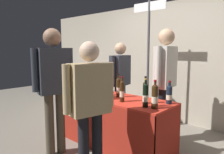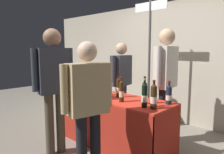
{
  "view_description": "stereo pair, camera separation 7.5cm",
  "coord_description": "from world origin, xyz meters",
  "px_view_note": "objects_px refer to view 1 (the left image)",
  "views": [
    {
      "loc": [
        2.07,
        -2.31,
        1.45
      ],
      "look_at": [
        0.0,
        0.0,
        1.05
      ],
      "focal_mm": 33.74,
      "sensor_mm": 36.0,
      "label": 1
    },
    {
      "loc": [
        2.12,
        -2.26,
        1.45
      ],
      "look_at": [
        0.0,
        0.0,
        1.05
      ],
      "focal_mm": 33.74,
      "sensor_mm": 36.0,
      "label": 2
    }
  ],
  "objects_px": {
    "featured_wine_bottle": "(145,92)",
    "taster_foreground_right": "(54,80)",
    "display_bottle_0": "(119,87)",
    "tasting_table": "(112,112)",
    "vendor_presenter": "(120,77)",
    "booth_signpost": "(148,51)",
    "flower_vase": "(79,85)",
    "wine_glass_near_vendor": "(110,86)"
  },
  "relations": [
    {
      "from": "tasting_table",
      "to": "featured_wine_bottle",
      "type": "height_order",
      "value": "featured_wine_bottle"
    },
    {
      "from": "wine_glass_near_vendor",
      "to": "flower_vase",
      "type": "height_order",
      "value": "flower_vase"
    },
    {
      "from": "display_bottle_0",
      "to": "booth_signpost",
      "type": "bearing_deg",
      "value": 93.7
    },
    {
      "from": "wine_glass_near_vendor",
      "to": "booth_signpost",
      "type": "bearing_deg",
      "value": 71.36
    },
    {
      "from": "flower_vase",
      "to": "vendor_presenter",
      "type": "xyz_separation_m",
      "value": [
        0.2,
        0.83,
        0.08
      ]
    },
    {
      "from": "tasting_table",
      "to": "booth_signpost",
      "type": "height_order",
      "value": "booth_signpost"
    },
    {
      "from": "display_bottle_0",
      "to": "vendor_presenter",
      "type": "bearing_deg",
      "value": 127.85
    },
    {
      "from": "tasting_table",
      "to": "booth_signpost",
      "type": "bearing_deg",
      "value": 88.38
    },
    {
      "from": "taster_foreground_right",
      "to": "vendor_presenter",
      "type": "bearing_deg",
      "value": 14.57
    },
    {
      "from": "featured_wine_bottle",
      "to": "display_bottle_0",
      "type": "relative_size",
      "value": 1.03
    },
    {
      "from": "featured_wine_bottle",
      "to": "display_bottle_0",
      "type": "height_order",
      "value": "featured_wine_bottle"
    },
    {
      "from": "display_bottle_0",
      "to": "vendor_presenter",
      "type": "xyz_separation_m",
      "value": [
        -0.51,
        0.65,
        0.05
      ]
    },
    {
      "from": "tasting_table",
      "to": "featured_wine_bottle",
      "type": "xyz_separation_m",
      "value": [
        0.59,
        -0.01,
        0.38
      ]
    },
    {
      "from": "wine_glass_near_vendor",
      "to": "tasting_table",
      "type": "bearing_deg",
      "value": -43.12
    },
    {
      "from": "taster_foreground_right",
      "to": "tasting_table",
      "type": "bearing_deg",
      "value": -14.57
    },
    {
      "from": "featured_wine_bottle",
      "to": "display_bottle_0",
      "type": "xyz_separation_m",
      "value": [
        -0.5,
        0.06,
        -0.0
      ]
    },
    {
      "from": "display_bottle_0",
      "to": "wine_glass_near_vendor",
      "type": "xyz_separation_m",
      "value": [
        -0.31,
        0.16,
        -0.04
      ]
    },
    {
      "from": "display_bottle_0",
      "to": "booth_signpost",
      "type": "relative_size",
      "value": 0.15
    },
    {
      "from": "tasting_table",
      "to": "taster_foreground_right",
      "type": "distance_m",
      "value": 0.99
    },
    {
      "from": "vendor_presenter",
      "to": "featured_wine_bottle",
      "type": "bearing_deg",
      "value": 44.96
    },
    {
      "from": "display_bottle_0",
      "to": "flower_vase",
      "type": "distance_m",
      "value": 0.73
    },
    {
      "from": "wine_glass_near_vendor",
      "to": "taster_foreground_right",
      "type": "xyz_separation_m",
      "value": [
        -0.17,
        -0.95,
        0.18
      ]
    },
    {
      "from": "featured_wine_bottle",
      "to": "taster_foreground_right",
      "type": "relative_size",
      "value": 0.21
    },
    {
      "from": "display_bottle_0",
      "to": "featured_wine_bottle",
      "type": "bearing_deg",
      "value": -6.72
    },
    {
      "from": "tasting_table",
      "to": "booth_signpost",
      "type": "distance_m",
      "value": 1.31
    },
    {
      "from": "tasting_table",
      "to": "vendor_presenter",
      "type": "bearing_deg",
      "value": 120.92
    },
    {
      "from": "featured_wine_bottle",
      "to": "flower_vase",
      "type": "xyz_separation_m",
      "value": [
        -1.21,
        -0.12,
        -0.03
      ]
    },
    {
      "from": "taster_foreground_right",
      "to": "booth_signpost",
      "type": "relative_size",
      "value": 0.75
    },
    {
      "from": "flower_vase",
      "to": "booth_signpost",
      "type": "xyz_separation_m",
      "value": [
        0.65,
        1.08,
        0.55
      ]
    },
    {
      "from": "tasting_table",
      "to": "flower_vase",
      "type": "bearing_deg",
      "value": -168.27
    },
    {
      "from": "vendor_presenter",
      "to": "booth_signpost",
      "type": "height_order",
      "value": "booth_signpost"
    },
    {
      "from": "display_bottle_0",
      "to": "flower_vase",
      "type": "xyz_separation_m",
      "value": [
        -0.7,
        -0.18,
        -0.03
      ]
    },
    {
      "from": "flower_vase",
      "to": "wine_glass_near_vendor",
      "type": "bearing_deg",
      "value": 40.26
    },
    {
      "from": "wine_glass_near_vendor",
      "to": "flower_vase",
      "type": "xyz_separation_m",
      "value": [
        -0.4,
        -0.34,
        0.01
      ]
    },
    {
      "from": "display_bottle_0",
      "to": "taster_foreground_right",
      "type": "xyz_separation_m",
      "value": [
        -0.48,
        -0.79,
        0.14
      ]
    },
    {
      "from": "vendor_presenter",
      "to": "taster_foreground_right",
      "type": "xyz_separation_m",
      "value": [
        0.03,
        -1.45,
        0.09
      ]
    },
    {
      "from": "flower_vase",
      "to": "taster_foreground_right",
      "type": "bearing_deg",
      "value": -69.88
    },
    {
      "from": "display_bottle_0",
      "to": "taster_foreground_right",
      "type": "relative_size",
      "value": 0.2
    },
    {
      "from": "flower_vase",
      "to": "taster_foreground_right",
      "type": "xyz_separation_m",
      "value": [
        0.22,
        -0.61,
        0.17
      ]
    },
    {
      "from": "featured_wine_bottle",
      "to": "vendor_presenter",
      "type": "xyz_separation_m",
      "value": [
        -1.01,
        0.71,
        0.05
      ]
    },
    {
      "from": "featured_wine_bottle",
      "to": "vendor_presenter",
      "type": "bearing_deg",
      "value": 144.86
    },
    {
      "from": "featured_wine_bottle",
      "to": "wine_glass_near_vendor",
      "type": "height_order",
      "value": "featured_wine_bottle"
    }
  ]
}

